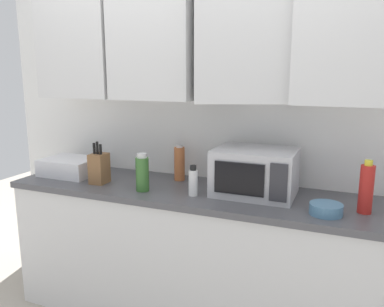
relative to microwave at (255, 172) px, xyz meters
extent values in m
cube|color=white|center=(-0.41, 0.29, 0.26)|extent=(3.24, 0.06, 2.60)
cube|color=silver|center=(-1.29, 0.10, 0.79)|extent=(0.56, 0.33, 0.75)
cube|color=silver|center=(-0.70, 0.10, 0.79)|extent=(0.56, 0.33, 0.75)
cube|color=silver|center=(-0.12, 0.06, 0.79)|extent=(0.64, 0.52, 0.75)
cube|color=silver|center=(0.47, 0.10, 0.79)|extent=(0.56, 0.33, 0.75)
cube|color=silver|center=(-0.41, -0.04, -0.61)|extent=(2.34, 0.60, 0.86)
cube|color=#4C4C51|center=(-0.41, -0.04, -0.16)|extent=(2.37, 0.63, 0.04)
cube|color=#B7B7BC|center=(0.00, 0.00, 0.00)|extent=(0.48, 0.36, 0.28)
cube|color=black|center=(-0.05, -0.18, 0.00)|extent=(0.29, 0.01, 0.18)
cube|color=#2D2D33|center=(0.17, -0.18, 0.00)|extent=(0.10, 0.01, 0.21)
cube|color=silver|center=(-1.34, -0.04, -0.08)|extent=(0.38, 0.30, 0.12)
cube|color=brown|center=(-1.02, -0.15, -0.04)|extent=(0.11, 0.12, 0.20)
cylinder|color=black|center=(-1.04, -0.16, 0.10)|extent=(0.02, 0.02, 0.07)
cylinder|color=black|center=(-1.02, -0.16, 0.10)|extent=(0.02, 0.02, 0.08)
cylinder|color=black|center=(-0.99, -0.16, 0.09)|extent=(0.02, 0.02, 0.07)
cylinder|color=#BC6638|center=(-0.55, 0.12, -0.03)|extent=(0.07, 0.07, 0.23)
cylinder|color=silver|center=(-0.55, 0.12, 0.10)|extent=(0.04, 0.04, 0.02)
cylinder|color=red|center=(0.61, -0.09, -0.01)|extent=(0.07, 0.07, 0.26)
cylinder|color=yellow|center=(0.61, -0.09, 0.13)|extent=(0.04, 0.04, 0.03)
cylinder|color=#386B2D|center=(-0.67, -0.19, -0.03)|extent=(0.08, 0.08, 0.21)
cylinder|color=silver|center=(-0.67, -0.19, 0.08)|extent=(0.06, 0.06, 0.03)
cylinder|color=white|center=(-0.34, -0.16, -0.06)|extent=(0.05, 0.05, 0.16)
cylinder|color=black|center=(-0.34, -0.16, 0.03)|extent=(0.04, 0.04, 0.03)
cylinder|color=teal|center=(0.43, -0.19, -0.11)|extent=(0.17, 0.17, 0.06)
camera|label=1|loc=(0.51, -2.24, 0.59)|focal=36.40mm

